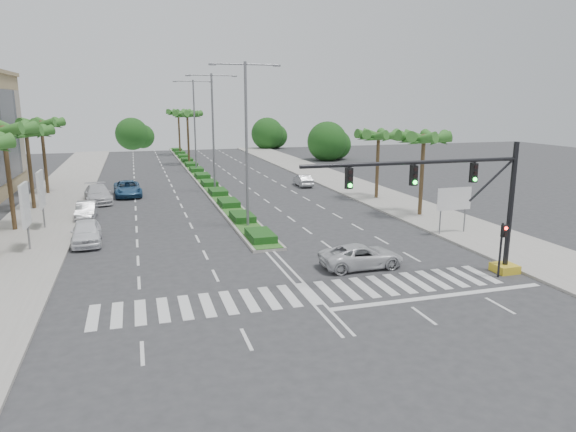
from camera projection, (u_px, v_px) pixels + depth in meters
name	position (u px, v px, depth m)	size (l,w,h in m)	color
ground	(309.00, 294.00, 25.27)	(160.00, 160.00, 0.00)	#333335
footpath_right	(392.00, 202.00, 48.22)	(6.00, 120.00, 0.15)	gray
footpath_left	(39.00, 223.00, 39.69)	(6.00, 120.00, 0.15)	gray
median	(197.00, 173.00, 67.32)	(2.20, 75.00, 0.20)	gray
median_grass	(197.00, 172.00, 67.29)	(1.80, 75.00, 0.04)	#30581E
signal_gantry	(475.00, 214.00, 27.12)	(12.60, 1.20, 7.20)	gold
pedestrian_signal	(502.00, 241.00, 27.17)	(0.28, 0.36, 3.00)	black
direction_sign	(454.00, 201.00, 35.99)	(2.70, 0.11, 3.40)	slate
billboard_near	(25.00, 206.00, 31.78)	(0.18, 2.10, 4.35)	slate
billboard_far	(41.00, 190.00, 37.39)	(0.18, 2.10, 4.35)	slate
palm_left_mid	(4.00, 133.00, 35.93)	(4.57, 4.68, 7.95)	brown
palm_left_far	(26.00, 135.00, 43.54)	(4.57, 4.68, 7.35)	brown
palm_left_end	(41.00, 126.00, 50.93)	(4.57, 4.68, 7.75)	brown
palm_right_near	(424.00, 141.00, 41.07)	(4.57, 4.68, 7.05)	brown
palm_right_far	(378.00, 138.00, 48.62)	(4.57, 4.68, 6.75)	brown
palm_median_a	(187.00, 116.00, 75.13)	(4.57, 4.68, 8.05)	brown
palm_median_b	(178.00, 114.00, 89.15)	(4.57, 4.68, 8.05)	brown
streetlight_near	(246.00, 136.00, 36.88)	(5.10, 0.25, 12.00)	slate
streetlight_mid	(213.00, 126.00, 51.83)	(5.10, 0.25, 12.00)	slate
streetlight_far	(195.00, 121.00, 66.79)	(5.10, 0.25, 12.00)	slate
car_parked_a	(86.00, 232.00, 33.99)	(1.87, 4.65, 1.58)	white
car_parked_b	(86.00, 210.00, 41.39)	(1.45, 4.16, 1.37)	#ADADB2
car_parked_c	(128.00, 189.00, 51.27)	(2.53, 5.48, 1.52)	#2B5784
car_parked_d	(98.00, 194.00, 47.99)	(2.27, 5.59, 1.62)	silver
car_crossing	(362.00, 256.00, 29.15)	(2.21, 4.80, 1.33)	silver
car_right	(303.00, 180.00, 57.37)	(1.36, 3.91, 1.29)	#A5A5A9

